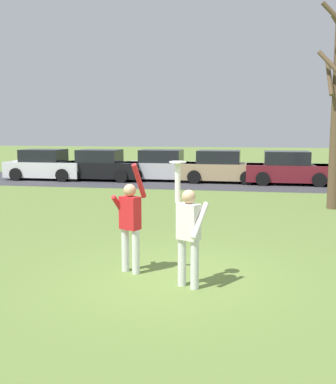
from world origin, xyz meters
The scene contains 10 objects.
ground_plane centered at (0.00, 0.00, 0.00)m, with size 120.00×120.00×0.00m, color olive.
person_catcher centered at (0.37, -0.49, 0.98)m, with size 0.58×0.51×2.08m.
person_defender centered at (-0.79, 0.09, 0.98)m, with size 0.64×0.60×2.04m.
frisbee_disc centered at (0.17, -0.39, 2.09)m, with size 0.28×0.28×0.02m, color white.
parked_car_white centered at (-9.28, 14.43, 0.73)m, with size 4.11×2.06×1.59m.
parked_car_black centered at (-6.24, 14.59, 0.73)m, with size 4.11×2.06×1.59m.
parked_car_silver centered at (-3.05, 15.02, 0.73)m, with size 4.11×2.06×1.59m.
parked_car_tan centered at (-0.07, 14.81, 0.73)m, with size 4.11×2.06×1.59m.
parked_car_maroon centered at (3.20, 14.56, 0.73)m, with size 4.11×2.06×1.59m.
parking_strip centered at (-1.60, 14.73, 0.00)m, with size 24.95×6.40×0.01m, color #38383D.
Camera 1 is at (1.33, -7.65, 2.62)m, focal length 41.82 mm.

